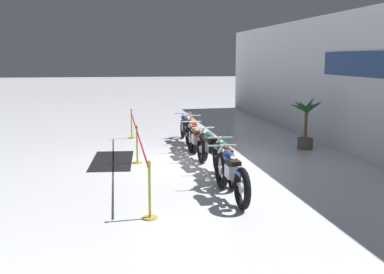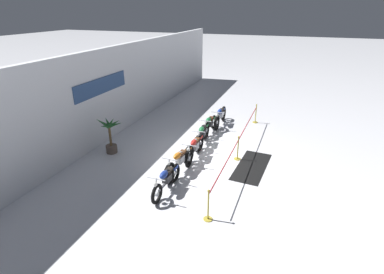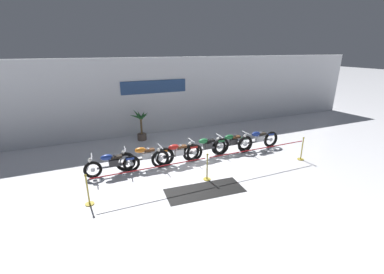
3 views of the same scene
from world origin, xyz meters
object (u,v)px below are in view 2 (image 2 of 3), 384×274
Objects in this scene: motorcycle_red_2 at (195,148)px; motorcycle_green_4 at (209,125)px; stanchion_mid_right at (256,116)px; motorcycle_blue_0 at (166,180)px; potted_palm_left_of_row at (110,134)px; stanchion_far_left at (232,155)px; floor_banner at (252,166)px; motorcycle_orange_1 at (179,162)px; motorcycle_green_3 at (202,135)px; stanchion_mid_left at (238,151)px; motorcycle_blue_5 at (220,116)px.

motorcycle_red_2 is 2.80m from motorcycle_green_4.
stanchion_mid_right reaches higher than motorcycle_green_4.
potted_palm_left_of_row is (1.93, 3.51, 0.42)m from motorcycle_blue_0.
stanchion_far_left reaches higher than floor_banner.
motorcycle_orange_1 is at bearing 164.25° from stanchion_mid_right.
potted_palm_left_of_row is 7.93m from stanchion_mid_right.
motorcycle_green_4 is 3.76m from floor_banner.
motorcycle_green_3 is 2.72m from stanchion_far_left.
motorcycle_red_2 is 1.37× the size of potted_palm_left_of_row.
motorcycle_blue_5 is at bearing 25.68° from stanchion_mid_left.
motorcycle_blue_0 is 2.76m from stanchion_far_left.
stanchion_mid_right is 5.09m from floor_banner.
motorcycle_blue_0 is at bearing -179.20° from motorcycle_green_3.
floor_banner is (-2.67, -2.60, -0.47)m from motorcycle_green_4.
motorcycle_green_4 is at bearing 1.24° from motorcycle_orange_1.
stanchion_mid_left is (1.26, -5.30, -0.51)m from potted_palm_left_of_row.
motorcycle_orange_1 is 2.95m from floor_banner.
motorcycle_blue_5 is at bearing -36.34° from potted_palm_left_of_row.
stanchion_mid_left is (3.19, -1.78, -0.10)m from motorcycle_blue_0.
motorcycle_orange_1 is 1.03× the size of motorcycle_red_2.
motorcycle_green_3 is (2.77, 0.01, 0.00)m from motorcycle_orange_1.
motorcycle_orange_1 is 2.27× the size of stanchion_mid_right.
floor_banner is (-4.01, -2.41, -0.48)m from motorcycle_blue_5.
potted_palm_left_of_row reaches higher than motorcycle_green_3.
stanchion_far_left is (2.09, -1.78, 0.27)m from motorcycle_blue_0.
motorcycle_blue_0 reaches higher than floor_banner.
potted_palm_left_of_row is (-0.73, 3.60, 0.39)m from motorcycle_red_2.
stanchion_mid_right is (4.61, 0.00, 0.00)m from stanchion_mid_left.
motorcycle_red_2 is 0.26× the size of stanchion_far_left.
potted_palm_left_of_row is at bearing 103.41° from stanchion_mid_left.
motorcycle_orange_1 is at bearing -178.76° from motorcycle_green_4.
stanchion_far_left is (-4.69, -1.73, 0.23)m from motorcycle_blue_5.
potted_palm_left_of_row is 5.30m from stanchion_far_left.
motorcycle_red_2 is at bearing -179.61° from motorcycle_blue_5.
stanchion_far_left and stanchion_mid_left have the same top height.
motorcycle_orange_1 is 0.27× the size of stanchion_far_left.
motorcycle_blue_5 is at bearing 0.39° from motorcycle_red_2.
motorcycle_blue_0 is 0.90× the size of motorcycle_blue_5.
motorcycle_red_2 reaches higher than motorcycle_green_4.
motorcycle_red_2 is 3.69m from potted_palm_left_of_row.
stanchion_mid_left is 0.88m from floor_banner.
motorcycle_blue_5 is 3.99m from stanchion_mid_left.
motorcycle_green_4 is at bearing 40.50° from stanchion_mid_left.
motorcycle_green_4 reaches higher than motorcycle_blue_0.
potted_palm_left_of_row reaches higher than stanchion_mid_left.
stanchion_mid_right is at bearing 0.00° from stanchion_far_left.
floor_banner is at bearing -121.63° from stanchion_mid_left.
motorcycle_blue_0 is at bearing -118.73° from potted_palm_left_of_row.
potted_palm_left_of_row reaches higher than motorcycle_orange_1.
motorcycle_blue_0 is 3.73m from floor_banner.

